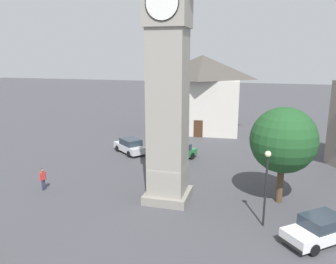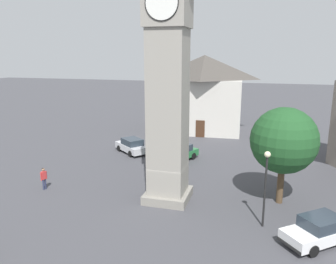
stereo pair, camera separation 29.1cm
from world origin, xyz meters
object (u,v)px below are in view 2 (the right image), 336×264
Objects in this scene: building_terrace_right at (204,93)px; lamp_post at (266,176)px; car_black_far at (179,153)px; pedestrian at (44,177)px; clock_tower at (168,21)px; car_silver_kerb at (320,230)px; car_white_side at (132,146)px; tree at (284,141)px.

building_terrace_right is 25.04m from lamp_post.
pedestrian is (-8.06, -9.56, 0.25)m from car_black_far.
clock_tower is 4.81× the size of car_silver_kerb.
clock_tower is 14.92m from car_silver_kerb.
clock_tower reaches higher than car_black_far.
building_terrace_right reaches higher than car_white_side.
clock_tower reaches higher than car_silver_kerb.
car_black_far is 13.54m from lamp_post.
car_white_side and car_black_far have the same top height.
car_silver_kerb is 2.51× the size of pedestrian.
tree is at bearing 8.26° from pedestrian.
clock_tower is 4.79× the size of car_white_side.
building_terrace_right is (-1.35, 21.62, -6.93)m from clock_tower.
lamp_post is (7.79, -23.72, -1.88)m from building_terrace_right.
building_terrace_right is (-10.70, 24.77, 4.25)m from car_silver_kerb.
lamp_post is at bearing 160.21° from car_silver_kerb.
car_white_side is 2.52× the size of pedestrian.
car_black_far is (-1.38, 8.70, -11.19)m from clock_tower.
car_black_far is 0.43× the size of building_terrace_right.
car_silver_kerb is 1.00× the size of car_white_side.
clock_tower is at bearing -55.75° from car_white_side.
clock_tower is 12.08× the size of pedestrian.
tree reaches higher than car_black_far.
pedestrian reaches higher than car_white_side.
lamp_post is (-1.06, -3.70, -1.26)m from tree.
clock_tower is 14.24m from car_black_far.
lamp_post reaches higher than car_white_side.
clock_tower is 14.48m from pedestrian.
tree reaches higher than lamp_post.
car_white_side is 0.41× the size of building_terrace_right.
tree reaches higher than car_white_side.
lamp_post reaches higher than pedestrian.
lamp_post is at bearing -71.83° from building_terrace_right.
car_white_side is 16.79m from tree.
tree is 1.43× the size of lamp_post.
car_black_far is 0.67× the size of tree.
clock_tower is 11.12m from lamp_post.
pedestrian is at bearing -171.74° from tree.
car_black_far is at bearing 49.87° from pedestrian.
clock_tower is 4.59× the size of car_black_far.
pedestrian is 17.44m from tree.
lamp_post is at bearing -54.09° from car_black_far.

